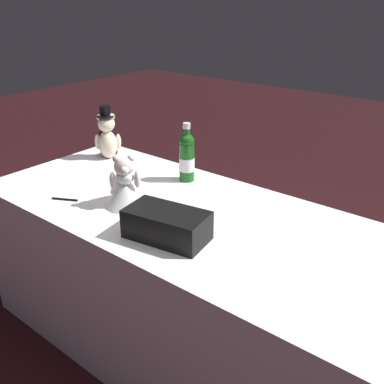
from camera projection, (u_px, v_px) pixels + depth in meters
The scene contains 7 objects.
ground_plane at pixel (192, 347), 2.15m from camera, with size 12.00×12.00×0.00m, color black.
reception_table at pixel (192, 285), 2.00m from camera, with size 2.00×0.84×0.73m, color white.
teddy_bear_groom at pixel (107, 137), 2.42m from camera, with size 0.14×0.13×0.29m.
teddy_bear_bride at pixel (125, 183), 1.89m from camera, with size 0.23×0.22×0.23m.
champagne_bottle at pixel (187, 157), 2.12m from camera, with size 0.08×0.08×0.29m.
signing_pen at pixel (64, 199), 1.96m from camera, with size 0.12×0.07×0.01m.
gift_case_black at pixel (167, 225), 1.64m from camera, with size 0.33×0.21×0.11m.
Camera 1 is at (-1.03, 1.28, 1.58)m, focal length 41.18 mm.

